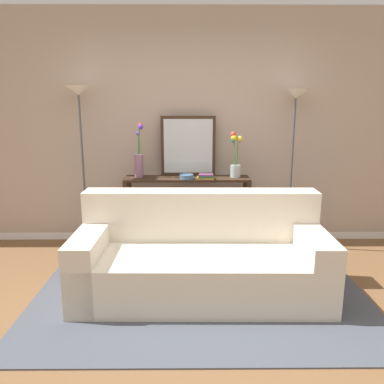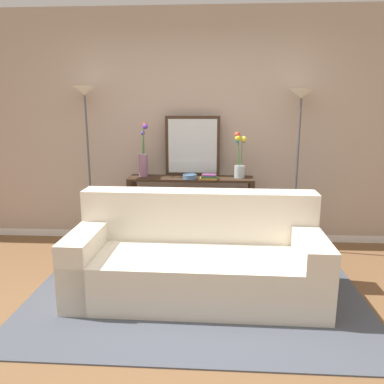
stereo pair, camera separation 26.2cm
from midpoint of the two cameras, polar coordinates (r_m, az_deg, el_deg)
ground_plane at (r=3.05m, az=-1.56°, el=-20.34°), size 16.00×16.00×0.02m
back_wall at (r=4.66m, az=-1.16°, el=9.25°), size 12.00×0.15×2.73m
area_rug at (r=3.45m, az=-0.87°, el=-15.72°), size 2.92×1.78×0.01m
couch at (r=3.47m, az=-0.86°, el=-9.98°), size 2.16×0.93×0.88m
console_table at (r=4.46m, az=-2.39°, el=-1.17°), size 1.43×0.32×0.84m
floor_lamp_left at (r=4.52m, az=-17.85°, el=9.73°), size 0.28×0.28×1.85m
floor_lamp_right at (r=4.44m, az=13.22°, el=9.61°), size 0.28×0.28×1.82m
wall_mirror at (r=4.48m, az=-2.26°, el=6.80°), size 0.63×0.02×0.69m
vase_tall_flowers at (r=4.46m, az=-9.54°, el=4.57°), size 0.11×0.11×0.61m
vase_short_flowers at (r=4.40m, az=4.78°, el=4.93°), size 0.14×0.12×0.52m
fruit_bowl at (r=4.31m, az=-2.54°, el=2.28°), size 0.15×0.15×0.05m
book_stack at (r=4.30m, az=0.31°, el=2.27°), size 0.20×0.16×0.06m
book_row_under_console at (r=4.65m, az=-7.89°, el=-7.35°), size 0.27×0.17×0.13m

